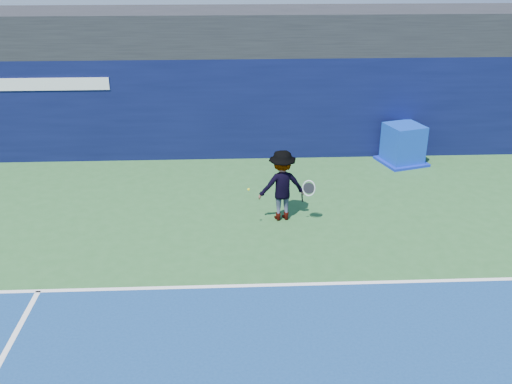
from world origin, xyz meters
TOP-DOWN VIEW (x-y plane):
  - baseline at (0.00, 3.00)m, footprint 24.00×0.10m
  - stadium_band at (0.00, 11.50)m, footprint 36.00×3.00m
  - back_wall_assembly at (-0.00, 10.50)m, footprint 36.00×1.03m
  - equipment_cart at (3.76, 9.45)m, footprint 1.52×1.52m
  - tennis_player at (-0.15, 5.89)m, footprint 1.34×0.81m
  - tennis_ball at (-0.94, 5.32)m, footprint 0.06×0.06m

SIDE VIEW (x-z plane):
  - baseline at x=0.00m, z-range 0.01..0.01m
  - equipment_cart at x=3.76m, z-range -0.05..1.12m
  - tennis_player at x=-0.15m, z-range 0.00..1.70m
  - tennis_ball at x=-0.94m, z-range 0.99..1.04m
  - back_wall_assembly at x=0.00m, z-range 0.00..3.00m
  - stadium_band at x=0.00m, z-range 3.00..4.20m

